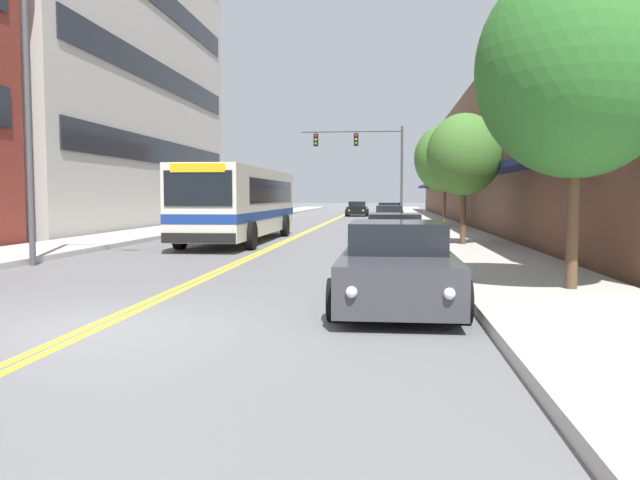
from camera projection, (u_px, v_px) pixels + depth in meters
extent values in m
plane|color=slate|center=(330.00, 221.00, 45.58)|extent=(240.00, 240.00, 0.00)
cube|color=#B2ADA5|center=(235.00, 220.00, 46.32)|extent=(3.23, 106.00, 0.18)
cube|color=#B2ADA5|center=(428.00, 221.00, 44.82)|extent=(3.23, 106.00, 0.18)
cube|color=yellow|center=(329.00, 221.00, 45.59)|extent=(0.14, 106.00, 0.01)
cube|color=yellow|center=(331.00, 221.00, 45.57)|extent=(0.14, 106.00, 0.01)
cube|color=black|center=(165.00, 153.00, 36.85)|extent=(0.08, 23.88, 1.40)
cube|color=black|center=(164.00, 77.00, 36.53)|extent=(0.08, 23.88, 1.40)
cube|color=brown|center=(513.00, 163.00, 43.90)|extent=(8.00, 68.00, 8.40)
cube|color=navy|center=(447.00, 181.00, 44.48)|extent=(1.10, 61.20, 0.24)
cube|color=black|center=(455.00, 149.00, 44.26)|extent=(0.08, 61.20, 1.40)
cube|color=silver|center=(242.00, 201.00, 25.53)|extent=(2.46, 11.83, 2.58)
cube|color=navy|center=(242.00, 214.00, 25.57)|extent=(2.48, 11.85, 0.32)
cube|color=black|center=(245.00, 191.00, 26.09)|extent=(2.49, 9.23, 0.93)
cube|color=black|center=(198.00, 188.00, 19.61)|extent=(2.21, 0.04, 1.13)
cube|color=yellow|center=(197.00, 168.00, 19.56)|extent=(1.77, 0.06, 0.28)
cube|color=black|center=(198.00, 238.00, 19.70)|extent=(2.41, 0.08, 0.32)
cylinder|color=black|center=(180.00, 235.00, 21.76)|extent=(0.30, 1.00, 1.00)
cylinder|color=black|center=(251.00, 236.00, 21.49)|extent=(0.30, 1.00, 1.00)
cylinder|color=black|center=(231.00, 225.00, 28.97)|extent=(0.30, 1.00, 1.00)
cylinder|color=black|center=(285.00, 226.00, 28.71)|extent=(0.30, 1.00, 1.00)
cube|color=beige|center=(260.00, 215.00, 42.46)|extent=(1.76, 4.72, 0.69)
cube|color=black|center=(261.00, 207.00, 42.61)|extent=(1.51, 2.08, 0.41)
cylinder|color=black|center=(243.00, 219.00, 41.12)|extent=(0.22, 0.69, 0.69)
cylinder|color=black|center=(269.00, 219.00, 40.93)|extent=(0.22, 0.69, 0.69)
cylinder|color=black|center=(252.00, 217.00, 44.02)|extent=(0.22, 0.69, 0.69)
cylinder|color=black|center=(277.00, 218.00, 43.83)|extent=(0.22, 0.69, 0.69)
sphere|color=silver|center=(244.00, 216.00, 40.17)|extent=(0.16, 0.16, 0.16)
sphere|color=silver|center=(262.00, 216.00, 40.04)|extent=(0.16, 0.16, 0.16)
cube|color=red|center=(258.00, 214.00, 44.88)|extent=(0.18, 0.04, 0.10)
cube|color=red|center=(276.00, 214.00, 44.74)|extent=(0.18, 0.04, 0.10)
cube|color=#232328|center=(239.00, 220.00, 36.13)|extent=(1.84, 4.07, 0.59)
cube|color=black|center=(240.00, 211.00, 36.26)|extent=(1.58, 1.79, 0.41)
cylinder|color=black|center=(218.00, 224.00, 34.99)|extent=(0.22, 0.60, 0.60)
cylinder|color=black|center=(251.00, 224.00, 34.79)|extent=(0.22, 0.60, 0.60)
cylinder|color=black|center=(229.00, 222.00, 37.50)|extent=(0.22, 0.60, 0.60)
cylinder|color=black|center=(260.00, 222.00, 37.30)|extent=(0.22, 0.60, 0.60)
sphere|color=silver|center=(219.00, 221.00, 34.16)|extent=(0.16, 0.16, 0.16)
sphere|color=silver|center=(242.00, 221.00, 34.02)|extent=(0.16, 0.16, 0.16)
cube|color=red|center=(236.00, 218.00, 38.23)|extent=(0.18, 0.04, 0.10)
cube|color=red|center=(258.00, 218.00, 38.09)|extent=(0.18, 0.04, 0.10)
cube|color=#38383D|center=(397.00, 273.00, 10.66)|extent=(1.85, 4.75, 0.73)
cube|color=black|center=(397.00, 236.00, 10.80)|extent=(1.59, 2.09, 0.51)
cylinder|color=black|center=(335.00, 299.00, 9.31)|extent=(0.22, 0.64, 0.64)
cylinder|color=black|center=(464.00, 302.00, 9.11)|extent=(0.22, 0.64, 0.64)
cylinder|color=black|center=(347.00, 275.00, 12.23)|extent=(0.22, 0.64, 0.64)
cylinder|color=black|center=(445.00, 276.00, 12.03)|extent=(0.22, 0.64, 0.64)
sphere|color=silver|center=(352.00, 292.00, 8.35)|extent=(0.16, 0.16, 0.16)
sphere|color=silver|center=(449.00, 294.00, 8.21)|extent=(0.16, 0.16, 0.16)
cube|color=red|center=(363.00, 257.00, 13.09)|extent=(0.18, 0.04, 0.10)
cube|color=red|center=(427.00, 258.00, 12.95)|extent=(0.18, 0.04, 0.10)
cube|color=#475675|center=(390.00, 214.00, 47.04)|extent=(1.93, 4.64, 0.66)
cube|color=black|center=(390.00, 206.00, 47.19)|extent=(1.66, 2.04, 0.54)
cylinder|color=black|center=(376.00, 217.00, 45.73)|extent=(0.22, 0.60, 0.60)
cylinder|color=black|center=(403.00, 217.00, 45.52)|extent=(0.22, 0.60, 0.60)
cylinder|color=black|center=(377.00, 216.00, 48.59)|extent=(0.22, 0.60, 0.60)
cylinder|color=black|center=(402.00, 216.00, 48.38)|extent=(0.22, 0.60, 0.60)
sphere|color=silver|center=(380.00, 215.00, 44.79)|extent=(0.16, 0.16, 0.16)
sphere|color=silver|center=(399.00, 215.00, 44.65)|extent=(0.16, 0.16, 0.16)
cube|color=red|center=(381.00, 213.00, 49.43)|extent=(0.18, 0.04, 0.10)
cube|color=red|center=(398.00, 213.00, 49.28)|extent=(0.18, 0.04, 0.10)
cube|color=#B7B7BC|center=(389.00, 219.00, 37.68)|extent=(1.82, 4.12, 0.61)
cube|color=black|center=(389.00, 210.00, 37.80)|extent=(1.57, 1.81, 0.49)
cylinder|color=black|center=(373.00, 222.00, 36.52)|extent=(0.22, 0.67, 0.67)
cylinder|color=black|center=(405.00, 222.00, 36.32)|extent=(0.22, 0.67, 0.67)
cylinder|color=black|center=(374.00, 220.00, 39.05)|extent=(0.22, 0.67, 0.67)
cylinder|color=black|center=(404.00, 220.00, 38.86)|extent=(0.22, 0.67, 0.67)
sphere|color=silver|center=(378.00, 219.00, 35.68)|extent=(0.16, 0.16, 0.16)
sphere|color=silver|center=(401.00, 220.00, 35.54)|extent=(0.16, 0.16, 0.16)
cube|color=red|center=(379.00, 217.00, 39.80)|extent=(0.18, 0.04, 0.10)
cube|color=red|center=(399.00, 217.00, 39.66)|extent=(0.18, 0.04, 0.10)
cube|color=maroon|center=(394.00, 242.00, 18.17)|extent=(1.72, 4.43, 0.71)
cube|color=black|center=(394.00, 221.00, 18.30)|extent=(1.48, 1.95, 0.47)
cylinder|color=black|center=(362.00, 253.00, 16.92)|extent=(0.22, 0.62, 0.62)
cylinder|color=black|center=(428.00, 254.00, 16.73)|extent=(0.22, 0.62, 0.62)
cylinder|color=black|center=(366.00, 245.00, 19.64)|extent=(0.22, 0.62, 0.62)
cylinder|color=black|center=(422.00, 246.00, 19.46)|extent=(0.22, 0.62, 0.62)
sphere|color=silver|center=(372.00, 247.00, 16.01)|extent=(0.16, 0.16, 0.16)
sphere|color=silver|center=(419.00, 247.00, 15.89)|extent=(0.16, 0.16, 0.16)
cube|color=red|center=(374.00, 236.00, 20.44)|extent=(0.18, 0.04, 0.10)
cube|color=red|center=(413.00, 236.00, 20.31)|extent=(0.18, 0.04, 0.10)
cube|color=black|center=(357.00, 210.00, 57.66)|extent=(1.78, 4.37, 0.69)
cube|color=black|center=(357.00, 204.00, 57.80)|extent=(1.53, 1.92, 0.48)
cylinder|color=black|center=(346.00, 213.00, 56.43)|extent=(0.22, 0.66, 0.66)
cylinder|color=black|center=(367.00, 213.00, 56.24)|extent=(0.22, 0.66, 0.66)
cylinder|color=black|center=(348.00, 212.00, 59.12)|extent=(0.22, 0.66, 0.66)
cylinder|color=black|center=(368.00, 212.00, 58.93)|extent=(0.22, 0.66, 0.66)
sphere|color=silver|center=(349.00, 211.00, 55.54)|extent=(0.16, 0.16, 0.16)
sphere|color=silver|center=(363.00, 211.00, 55.41)|extent=(0.16, 0.16, 0.16)
cube|color=red|center=(352.00, 209.00, 59.91)|extent=(0.18, 0.04, 0.10)
cube|color=red|center=(365.00, 210.00, 59.77)|extent=(0.18, 0.04, 0.10)
cylinder|color=#47474C|center=(402.00, 174.00, 45.69)|extent=(0.18, 0.18, 6.95)
cylinder|color=#47474C|center=(351.00, 131.00, 45.86)|extent=(7.46, 0.11, 0.11)
cube|color=black|center=(356.00, 140.00, 45.86)|extent=(0.34, 0.26, 0.92)
sphere|color=red|center=(356.00, 136.00, 45.69)|extent=(0.18, 0.18, 0.18)
sphere|color=yellow|center=(356.00, 139.00, 45.71)|extent=(0.18, 0.18, 0.18)
sphere|color=green|center=(356.00, 143.00, 45.72)|extent=(0.18, 0.18, 0.18)
cylinder|color=black|center=(356.00, 132.00, 45.83)|extent=(0.02, 0.02, 0.14)
cube|color=black|center=(316.00, 140.00, 46.18)|extent=(0.34, 0.26, 0.92)
sphere|color=red|center=(316.00, 136.00, 46.00)|extent=(0.18, 0.18, 0.18)
sphere|color=yellow|center=(316.00, 140.00, 46.02)|extent=(0.18, 0.18, 0.18)
sphere|color=green|center=(316.00, 144.00, 46.04)|extent=(0.18, 0.18, 0.18)
cylinder|color=black|center=(316.00, 133.00, 46.14)|extent=(0.02, 0.02, 0.14)
cylinder|color=#47474C|center=(27.00, 94.00, 16.36)|extent=(0.16, 0.16, 9.06)
cylinder|color=brown|center=(573.00, 222.00, 11.30)|extent=(0.21, 0.21, 2.45)
ellipsoid|color=#2D6B28|center=(577.00, 68.00, 11.10)|extent=(3.58, 3.58, 3.94)
cylinder|color=brown|center=(463.00, 215.00, 21.86)|extent=(0.20, 0.20, 2.03)
ellipsoid|color=#42752D|center=(464.00, 154.00, 21.71)|extent=(2.59, 2.59, 2.85)
cylinder|color=brown|center=(444.00, 205.00, 34.60)|extent=(0.17, 0.17, 2.32)
ellipsoid|color=#42752D|center=(445.00, 158.00, 34.42)|extent=(3.39, 3.39, 3.73)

